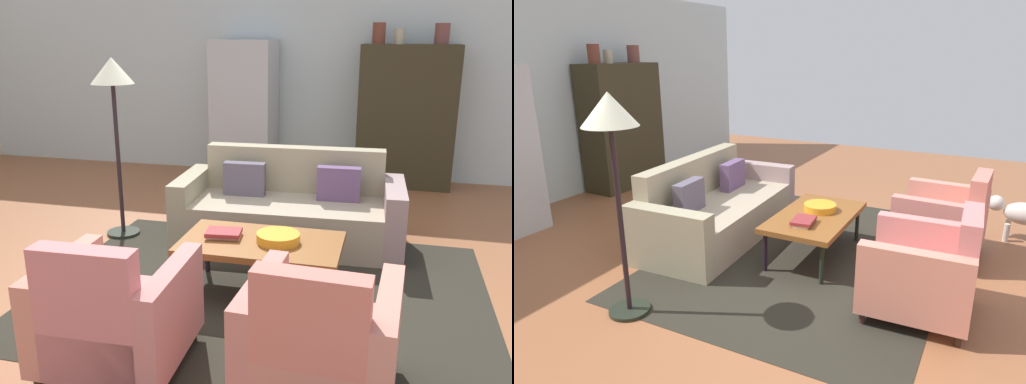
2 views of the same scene
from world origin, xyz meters
The scene contains 14 objects.
ground_plane centered at (0.00, 0.00, 0.00)m, with size 11.85×11.85×0.00m, color #955937.
area_rug centered at (0.47, 0.11, 0.00)m, with size 3.40×2.60×0.01m, color #29271F.
couch centered at (0.47, 1.25, 0.29)m, with size 2.14×0.99×0.86m.
coffee_table centered at (0.47, 0.06, 0.40)m, with size 1.20×0.70×0.44m.
armchair_left centered at (-0.13, -1.10, 0.34)m, with size 0.83×0.83×0.88m.
armchair_right centered at (1.07, -1.10, 0.34)m, with size 0.84×0.84×0.88m.
fruit_bowl centered at (0.60, 0.06, 0.47)m, with size 0.32×0.32×0.07m, color orange.
book_stack centered at (0.18, 0.07, 0.47)m, with size 0.28×0.22×0.05m.
cabinet centered at (1.52, 3.56, 0.90)m, with size 1.20×0.51×1.80m.
vase_tall centered at (1.12, 3.55, 1.93)m, with size 0.16×0.16×0.26m, color brown.
vase_round centered at (1.37, 3.55, 1.89)m, with size 0.12×0.12×0.18m, color #BAAE8D.
vase_small centered at (1.87, 3.55, 1.92)m, with size 0.18×0.18×0.25m, color brown.
floor_lamp centered at (-1.17, 0.98, 1.44)m, with size 0.40×0.40×1.72m.
dog centered at (1.80, -1.76, 0.31)m, with size 0.27×0.71×0.48m.
Camera 2 is at (-3.50, -1.46, 2.00)m, focal length 32.11 mm.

